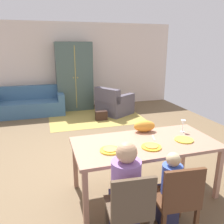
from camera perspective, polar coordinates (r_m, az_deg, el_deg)
name	(u,v)px	position (r m, az deg, el deg)	size (l,w,h in m)	color
ground_plane	(100,142)	(5.01, -3.09, -7.35)	(6.62, 6.31, 0.02)	brown
back_wall	(76,66)	(7.77, -9.02, 11.27)	(6.62, 0.10, 2.70)	beige
dining_table	(145,147)	(3.13, 8.20, -8.55)	(1.90, 0.92, 0.76)	#AB7A62
plate_near_man	(110,150)	(2.82, -0.48, -9.47)	(0.25, 0.25, 0.02)	yellow
pizza_near_man	(110,149)	(2.82, -0.48, -9.20)	(0.17, 0.17, 0.01)	gold
plate_near_child	(151,147)	(2.95, 9.74, -8.55)	(0.25, 0.25, 0.02)	yellow
pizza_near_child	(151,146)	(2.94, 9.76, -8.29)	(0.17, 0.17, 0.01)	gold
plate_near_woman	(184,140)	(3.26, 17.41, -6.60)	(0.25, 0.25, 0.02)	yellow
wine_glass	(183,123)	(3.52, 17.25, -2.74)	(0.07, 0.07, 0.19)	silver
fork	(126,146)	(2.95, 3.60, -8.42)	(0.02, 0.15, 0.01)	silver
knife	(153,138)	(3.25, 10.26, -6.28)	(0.01, 0.17, 0.01)	silver
dining_chair_man	(130,207)	(2.40, 4.48, -22.48)	(0.45, 0.45, 0.87)	brown
person_man	(125,194)	(2.52, 3.18, -19.71)	(0.30, 0.41, 1.11)	navy
dining_chair_child	(177,197)	(2.60, 15.89, -19.67)	(0.46, 0.46, 0.87)	#522E19
person_child	(169,192)	(2.76, 14.02, -18.77)	(0.22, 0.30, 0.92)	#2F2F4F
cat	(144,126)	(3.43, 8.05, -3.48)	(0.32, 0.16, 0.17)	orange
area_rug	(96,117)	(6.63, -4.09, -1.28)	(2.60, 1.80, 0.01)	#A79044
couch	(30,105)	(7.25, -19.78, 1.74)	(1.99, 0.86, 0.82)	#3C6385
armchair	(114,104)	(6.86, 0.41, 2.08)	(1.18, 1.17, 0.82)	#514B57
armoire	(74,77)	(7.41, -9.34, 8.68)	(1.10, 0.59, 2.10)	#42564F
handbag	(101,116)	(6.34, -2.68, -0.90)	(0.32, 0.16, 0.26)	#301D16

